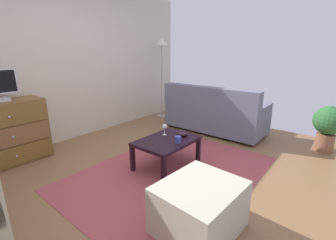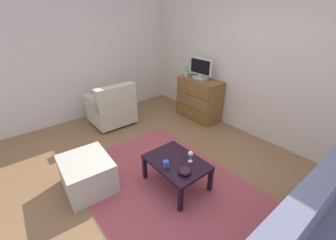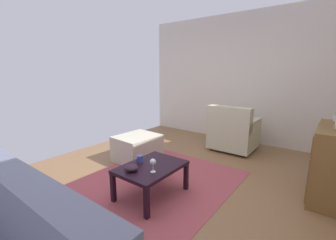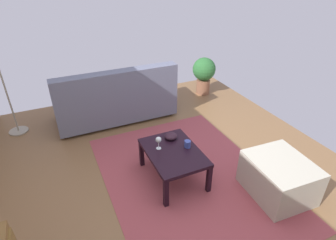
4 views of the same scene
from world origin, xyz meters
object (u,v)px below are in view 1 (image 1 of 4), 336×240
(wine_glass, at_px, (165,127))
(standing_lamp, at_px, (162,49))
(coffee_table, at_px, (167,143))
(potted_plant, at_px, (328,124))
(dresser, at_px, (7,133))
(bowl_decorative, at_px, (183,133))
(mug, at_px, (178,139))
(couch_large, at_px, (214,114))
(ottoman, at_px, (199,207))

(wine_glass, distance_m, standing_lamp, 2.64)
(coffee_table, bearing_deg, wine_glass, 48.40)
(coffee_table, height_order, potted_plant, potted_plant)
(dresser, height_order, potted_plant, dresser)
(wine_glass, relative_size, bowl_decorative, 0.99)
(mug, height_order, standing_lamp, standing_lamp)
(dresser, xyz_separation_m, bowl_decorative, (1.54, -1.86, -0.01))
(bowl_decorative, bearing_deg, standing_lamp, 47.10)
(standing_lamp, bearing_deg, couch_large, -98.25)
(wine_glass, bearing_deg, standing_lamp, 41.38)
(coffee_table, relative_size, standing_lamp, 0.44)
(couch_large, relative_size, standing_lamp, 1.03)
(wine_glass, xyz_separation_m, potted_plant, (1.86, -1.74, -0.08))
(wine_glass, bearing_deg, mug, -109.64)
(coffee_table, height_order, standing_lamp, standing_lamp)
(coffee_table, distance_m, bowl_decorative, 0.27)
(dresser, bearing_deg, couch_large, -27.41)
(bowl_decorative, xyz_separation_m, couch_large, (1.47, 0.31, -0.08))
(standing_lamp, distance_m, potted_plant, 3.52)
(dresser, xyz_separation_m, potted_plant, (3.27, -3.38, -0.00))
(dresser, distance_m, potted_plant, 4.70)
(dresser, xyz_separation_m, ottoman, (0.57, -2.73, -0.22))
(mug, bearing_deg, wine_glass, 70.36)
(standing_lamp, bearing_deg, ottoman, -134.62)
(couch_large, bearing_deg, coffee_table, -172.59)
(dresser, height_order, couch_large, couch_large)
(dresser, relative_size, couch_large, 0.52)
(couch_large, bearing_deg, mug, -166.58)
(coffee_table, relative_size, couch_large, 0.43)
(mug, xyz_separation_m, couch_large, (1.71, 0.41, -0.09))
(ottoman, distance_m, potted_plant, 2.79)
(potted_plant, bearing_deg, dresser, 134.06)
(coffee_table, distance_m, mug, 0.21)
(wine_glass, relative_size, standing_lamp, 0.09)
(bowl_decorative, distance_m, potted_plant, 2.31)
(bowl_decorative, relative_size, potted_plant, 0.22)
(bowl_decorative, relative_size, couch_large, 0.08)
(coffee_table, height_order, mug, mug)
(coffee_table, height_order, couch_large, couch_large)
(couch_large, xyz_separation_m, potted_plant, (0.27, -1.82, 0.09))
(standing_lamp, bearing_deg, bowl_decorative, -132.90)
(potted_plant, bearing_deg, wine_glass, 137.05)
(ottoman, bearing_deg, bowl_decorative, 42.11)
(bowl_decorative, bearing_deg, potted_plant, -41.18)
(mug, distance_m, bowl_decorative, 0.26)
(dresser, distance_m, bowl_decorative, 2.41)
(mug, relative_size, bowl_decorative, 0.72)
(dresser, bearing_deg, wine_glass, -49.45)
(dresser, relative_size, wine_glass, 6.19)
(wine_glass, height_order, mug, wine_glass)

